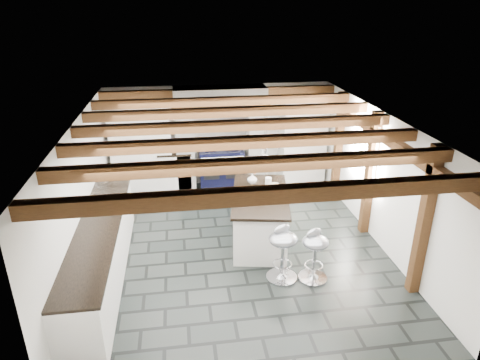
{
  "coord_description": "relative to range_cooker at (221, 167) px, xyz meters",
  "views": [
    {
      "loc": [
        -0.91,
        -6.45,
        4.05
      ],
      "look_at": [
        0.1,
        0.4,
        1.1
      ],
      "focal_mm": 32.0,
      "sensor_mm": 36.0,
      "label": 1
    }
  ],
  "objects": [
    {
      "name": "ground",
      "position": [
        0.0,
        -2.68,
        -0.47
      ],
      "size": [
        6.0,
        6.0,
        0.0
      ],
      "primitive_type": "plane",
      "color": "black",
      "rests_on": "ground"
    },
    {
      "name": "room_shell",
      "position": [
        -0.61,
        -1.26,
        0.6
      ],
      "size": [
        6.0,
        6.03,
        6.0
      ],
      "color": "white",
      "rests_on": "ground"
    },
    {
      "name": "range_cooker",
      "position": [
        0.0,
        0.0,
        0.0
      ],
      "size": [
        1.0,
        0.63,
        0.99
      ],
      "color": "black",
      "rests_on": "ground"
    },
    {
      "name": "kitchen_island",
      "position": [
        0.43,
        -2.5,
        -0.0
      ],
      "size": [
        1.26,
        1.96,
        1.2
      ],
      "rotation": [
        0.0,
        0.0,
        -0.18
      ],
      "color": "white",
      "rests_on": "ground"
    },
    {
      "name": "bar_stool_near",
      "position": [
        1.02,
        -3.78,
        0.06
      ],
      "size": [
        0.54,
        0.54,
        0.84
      ],
      "rotation": [
        0.0,
        0.0,
        0.42
      ],
      "color": "silver",
      "rests_on": "ground"
    },
    {
      "name": "bar_stool_far",
      "position": [
        0.54,
        -3.7,
        0.09
      ],
      "size": [
        0.58,
        0.58,
        0.9
      ],
      "rotation": [
        0.0,
        0.0,
        0.43
      ],
      "color": "silver",
      "rests_on": "ground"
    }
  ]
}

